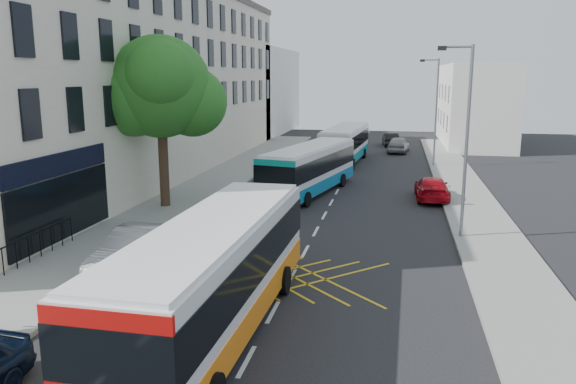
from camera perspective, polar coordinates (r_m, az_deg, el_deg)
The scene contains 18 objects.
ground at distance 14.49m, azimuth -4.24°, elevation -16.81°, with size 120.00×120.00×0.00m, color black.
pavement_left at distance 30.53m, azimuth -12.32°, elevation -1.46°, with size 5.00×70.00×0.15m, color gray.
pavement_right at distance 28.40m, azimuth 18.92°, elevation -2.83°, with size 3.00×70.00×0.15m, color gray.
terrace_main at distance 40.67m, azimuth -14.67°, elevation 11.17°, with size 8.30×45.00×13.50m.
terrace_far at distance 69.50m, azimuth -3.60°, elevation 10.17°, with size 8.00×20.00×10.00m, color silver.
building_right at distance 60.80m, azimuth 18.33°, elevation 8.43°, with size 6.00×18.00×8.00m, color silver.
street_tree at distance 29.73m, azimuth -12.90°, elevation 10.27°, with size 6.30×5.70×8.80m.
lamp_near at distance 24.52m, azimuth 17.52°, elevation 5.84°, with size 1.45×0.15×8.00m.
lamp_far at distance 44.40m, azimuth 14.71°, elevation 8.42°, with size 1.45×0.15×8.00m.
railings at distance 22.78m, azimuth -24.86°, elevation -5.15°, with size 0.08×5.60×1.14m, color black, non-canonical shape.
bus_near at distance 15.44m, azimuth -7.53°, elevation -8.29°, with size 2.97×11.20×3.13m.
bus_mid at distance 33.31m, azimuth 2.20°, elevation 2.40°, with size 4.47×10.40×2.85m.
bus_far at distance 45.49m, azimuth 5.82°, elevation 4.90°, with size 3.19×10.47×2.90m.
parked_car_silver at distance 20.93m, azimuth -15.18°, elevation -5.70°, with size 1.66×4.76×1.57m, color #929499.
red_hatchback at distance 32.79m, azimuth 14.41°, elevation 0.37°, with size 1.81×4.46×1.30m, color #AB0712.
distant_car_grey at distance 50.89m, azimuth 5.79°, elevation 4.64°, with size 2.18×4.72×1.31m, color #3D3E44.
distant_car_silver at distance 52.34m, azimuth 11.18°, elevation 4.76°, with size 1.74×4.32×1.47m, color #95979C.
distant_car_dark at distance 57.14m, azimuth 10.37°, elevation 5.29°, with size 1.38×3.97×1.31m, color black.
Camera 1 is at (3.42, -12.26, 6.92)m, focal length 35.00 mm.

